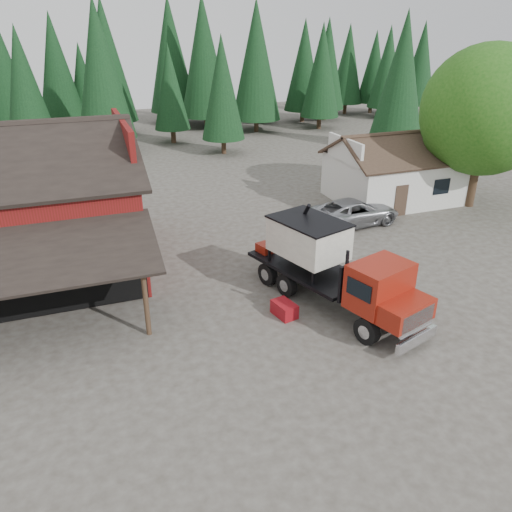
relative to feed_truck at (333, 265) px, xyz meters
name	(u,v)px	position (x,y,z in m)	size (l,w,h in m)	color
ground	(301,334)	(-2.17, -1.72, -1.86)	(120.00, 120.00, 0.00)	#423C34
red_barn	(1,220)	(-13.17, 8.19, 0.83)	(12.80, 13.63, 7.18)	maroon
farmhouse	(394,176)	(10.83, 11.28, -0.19)	(8.60, 6.42, 4.65)	silver
deciduous_tree	(486,115)	(14.85, 8.25, 4.05)	(8.00, 8.00, 10.20)	#382619
conifer_backdrop	(141,134)	(-2.17, 40.28, -1.86)	(76.00, 16.00, 16.00)	black
near_pine_b	(222,88)	(3.83, 28.28, 4.03)	(3.96, 3.96, 10.40)	#382619
near_pine_c	(402,74)	(19.83, 24.28, 5.03)	(4.84, 4.84, 12.40)	#382619
near_pine_d	(100,70)	(-6.17, 32.28, 5.53)	(5.28, 5.28, 13.40)	#382619
feed_truck	(333,265)	(0.00, 0.00, 0.00)	(4.84, 9.11, 3.98)	black
silver_car	(354,212)	(5.83, 7.99, -1.07)	(2.61, 5.66, 1.57)	#9EA0A5
equip_box	(284,309)	(-2.25, -0.20, -1.56)	(0.70, 1.10, 0.60)	maroon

